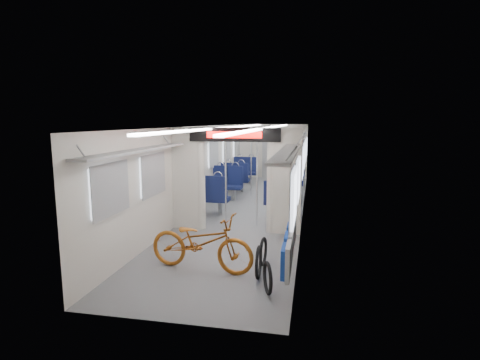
{
  "coord_description": "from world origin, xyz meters",
  "views": [
    {
      "loc": [
        1.65,
        -10.01,
        2.45
      ],
      "look_at": [
        0.09,
        -1.94,
        1.14
      ],
      "focal_mm": 28.0,
      "sensor_mm": 36.0,
      "label": 1
    }
  ],
  "objects_px": {
    "bicycle": "(201,242)",
    "seat_bay_near_right": "(284,191)",
    "bike_hoop_c": "(263,253)",
    "seat_bay_far_right": "(291,175)",
    "stanchion_near_right": "(257,177)",
    "bike_hoop_a": "(268,280)",
    "stanchion_far_left": "(251,161)",
    "seat_bay_far_left": "(240,172)",
    "flip_bench": "(290,242)",
    "bike_hoop_b": "(259,264)",
    "stanchion_far_right": "(271,162)",
    "stanchion_near_left": "(226,175)",
    "seat_bay_near_left": "(220,187)"
  },
  "relations": [
    {
      "from": "seat_bay_near_right",
      "to": "seat_bay_far_left",
      "type": "height_order",
      "value": "seat_bay_far_left"
    },
    {
      "from": "bike_hoop_a",
      "to": "seat_bay_near_left",
      "type": "relative_size",
      "value": 0.21
    },
    {
      "from": "seat_bay_near_left",
      "to": "seat_bay_far_right",
      "type": "bearing_deg",
      "value": 56.83
    },
    {
      "from": "seat_bay_near_right",
      "to": "seat_bay_far_right",
      "type": "bearing_deg",
      "value": 90.0
    },
    {
      "from": "seat_bay_far_left",
      "to": "stanchion_near_left",
      "type": "height_order",
      "value": "stanchion_near_left"
    },
    {
      "from": "flip_bench",
      "to": "stanchion_near_left",
      "type": "distance_m",
      "value": 3.56
    },
    {
      "from": "seat_bay_near_left",
      "to": "bike_hoop_c",
      "type": "bearing_deg",
      "value": -66.76
    },
    {
      "from": "bike_hoop_a",
      "to": "flip_bench",
      "type": "bearing_deg",
      "value": 66.97
    },
    {
      "from": "bike_hoop_b",
      "to": "seat_bay_far_left",
      "type": "height_order",
      "value": "seat_bay_far_left"
    },
    {
      "from": "bicycle",
      "to": "seat_bay_far_right",
      "type": "distance_m",
      "value": 7.54
    },
    {
      "from": "bike_hoop_b",
      "to": "seat_bay_far_left",
      "type": "relative_size",
      "value": 0.24
    },
    {
      "from": "seat_bay_near_right",
      "to": "seat_bay_far_left",
      "type": "bearing_deg",
      "value": 119.1
    },
    {
      "from": "seat_bay_far_right",
      "to": "seat_bay_far_left",
      "type": "bearing_deg",
      "value": 170.14
    },
    {
      "from": "bike_hoop_c",
      "to": "stanchion_far_left",
      "type": "bearing_deg",
      "value": 101.23
    },
    {
      "from": "stanchion_far_right",
      "to": "stanchion_near_left",
      "type": "bearing_deg",
      "value": -104.07
    },
    {
      "from": "bicycle",
      "to": "seat_bay_near_right",
      "type": "distance_m",
      "value": 4.56
    },
    {
      "from": "bicycle",
      "to": "flip_bench",
      "type": "distance_m",
      "value": 1.45
    },
    {
      "from": "stanchion_far_left",
      "to": "stanchion_far_right",
      "type": "bearing_deg",
      "value": -17.95
    },
    {
      "from": "flip_bench",
      "to": "bike_hoop_c",
      "type": "distance_m",
      "value": 0.71
    },
    {
      "from": "bike_hoop_a",
      "to": "stanchion_near_left",
      "type": "xyz_separation_m",
      "value": [
        -1.46,
        3.69,
        0.94
      ]
    },
    {
      "from": "flip_bench",
      "to": "bike_hoop_a",
      "type": "distance_m",
      "value": 0.78
    },
    {
      "from": "stanchion_near_right",
      "to": "stanchion_far_right",
      "type": "bearing_deg",
      "value": 90.52
    },
    {
      "from": "seat_bay_far_left",
      "to": "stanchion_near_right",
      "type": "relative_size",
      "value": 0.97
    },
    {
      "from": "bike_hoop_a",
      "to": "stanchion_far_left",
      "type": "height_order",
      "value": "stanchion_far_left"
    },
    {
      "from": "stanchion_near_left",
      "to": "bike_hoop_c",
      "type": "bearing_deg",
      "value": -64.48
    },
    {
      "from": "bike_hoop_b",
      "to": "stanchion_near_right",
      "type": "bearing_deg",
      "value": 98.93
    },
    {
      "from": "bike_hoop_a",
      "to": "stanchion_far_left",
      "type": "bearing_deg",
      "value": 101.17
    },
    {
      "from": "bike_hoop_c",
      "to": "stanchion_far_right",
      "type": "bearing_deg",
      "value": 95.01
    },
    {
      "from": "bike_hoop_c",
      "to": "seat_bay_near_left",
      "type": "bearing_deg",
      "value": 113.24
    },
    {
      "from": "seat_bay_near_right",
      "to": "stanchion_near_left",
      "type": "relative_size",
      "value": 0.86
    },
    {
      "from": "stanchion_near_right",
      "to": "bike_hoop_a",
      "type": "bearing_deg",
      "value": -79.1
    },
    {
      "from": "seat_bay_far_right",
      "to": "stanchion_far_left",
      "type": "distance_m",
      "value": 1.8
    },
    {
      "from": "bike_hoop_c",
      "to": "stanchion_far_right",
      "type": "height_order",
      "value": "stanchion_far_right"
    },
    {
      "from": "bicycle",
      "to": "stanchion_near_left",
      "type": "distance_m",
      "value": 3.12
    },
    {
      "from": "flip_bench",
      "to": "stanchion_far_right",
      "type": "relative_size",
      "value": 0.9
    },
    {
      "from": "bicycle",
      "to": "stanchion_near_right",
      "type": "height_order",
      "value": "stanchion_near_right"
    },
    {
      "from": "bike_hoop_c",
      "to": "stanchion_far_right",
      "type": "xyz_separation_m",
      "value": [
        -0.5,
        5.71,
        0.93
      ]
    },
    {
      "from": "stanchion_far_left",
      "to": "seat_bay_near_right",
      "type": "bearing_deg",
      "value": -56.66
    },
    {
      "from": "bike_hoop_c",
      "to": "seat_bay_far_right",
      "type": "distance_m",
      "value": 7.11
    },
    {
      "from": "stanchion_near_right",
      "to": "seat_bay_far_right",
      "type": "bearing_deg",
      "value": 83.64
    },
    {
      "from": "bike_hoop_a",
      "to": "seat_bay_far_left",
      "type": "height_order",
      "value": "seat_bay_far_left"
    },
    {
      "from": "flip_bench",
      "to": "bike_hoop_a",
      "type": "xyz_separation_m",
      "value": [
        -0.27,
        -0.64,
        -0.37
      ]
    },
    {
      "from": "bike_hoop_a",
      "to": "seat_bay_near_right",
      "type": "relative_size",
      "value": 0.24
    },
    {
      "from": "bicycle",
      "to": "bike_hoop_b",
      "type": "xyz_separation_m",
      "value": [
        0.97,
        -0.16,
        -0.24
      ]
    },
    {
      "from": "seat_bay_near_right",
      "to": "stanchion_near_right",
      "type": "xyz_separation_m",
      "value": [
        -0.52,
        -1.63,
        0.62
      ]
    },
    {
      "from": "flip_bench",
      "to": "stanchion_far_left",
      "type": "distance_m",
      "value": 6.56
    },
    {
      "from": "bike_hoop_a",
      "to": "bike_hoop_c",
      "type": "distance_m",
      "value": 1.05
    },
    {
      "from": "bike_hoop_b",
      "to": "seat_bay_far_right",
      "type": "height_order",
      "value": "seat_bay_far_right"
    },
    {
      "from": "seat_bay_near_right",
      "to": "seat_bay_far_right",
      "type": "distance_m",
      "value": 3.04
    },
    {
      "from": "flip_bench",
      "to": "stanchion_near_left",
      "type": "relative_size",
      "value": 0.9
    }
  ]
}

